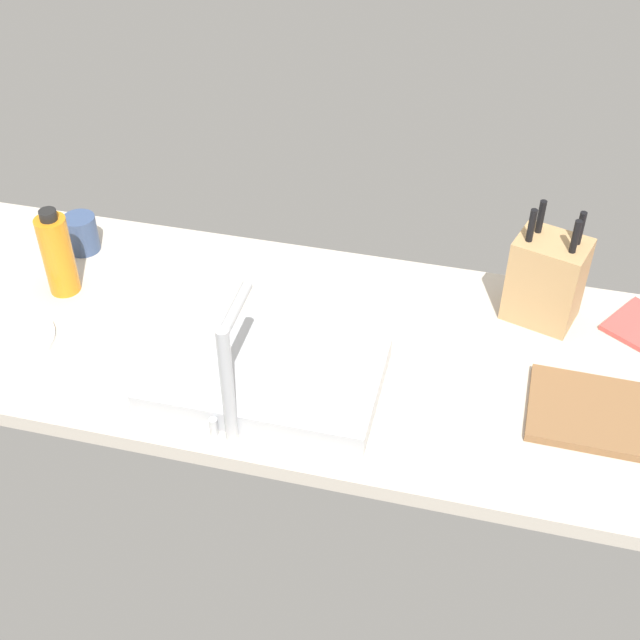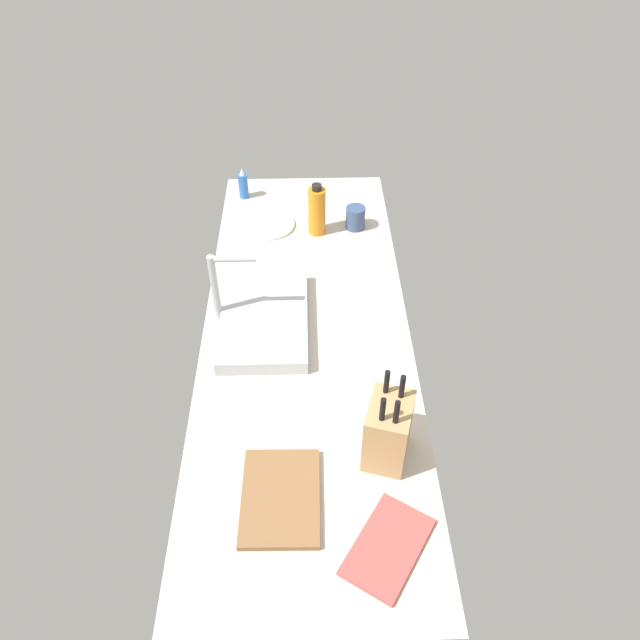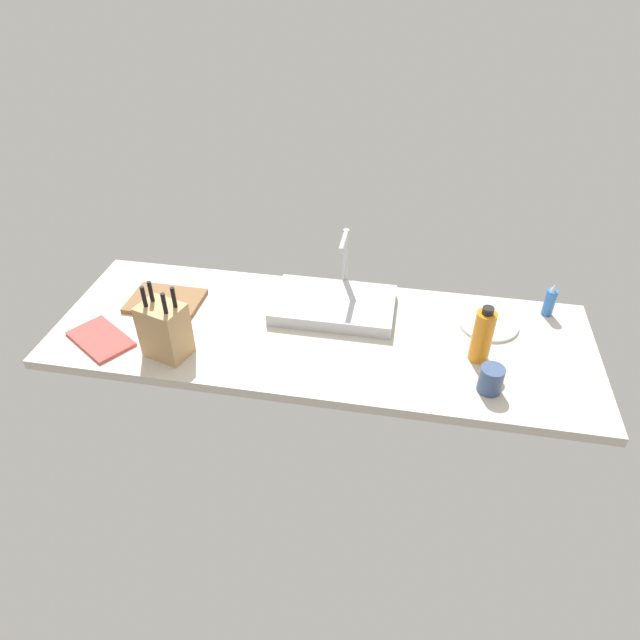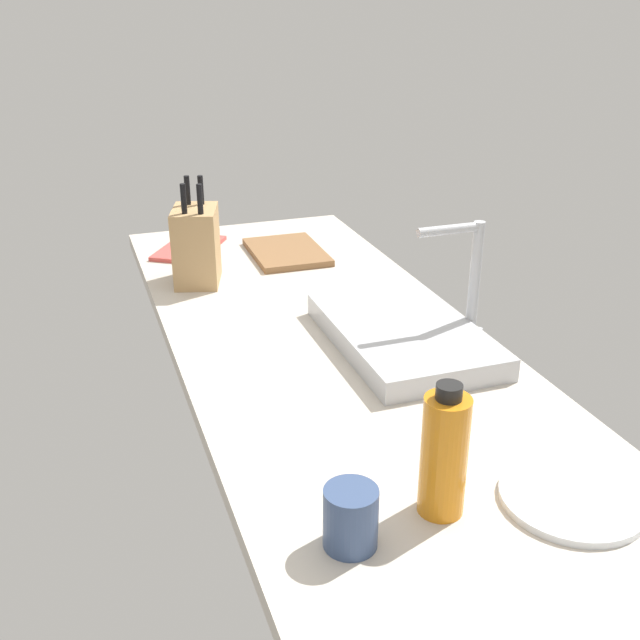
% 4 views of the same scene
% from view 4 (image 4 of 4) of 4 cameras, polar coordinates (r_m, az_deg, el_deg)
% --- Properties ---
extents(countertop_slab, '(1.93, 0.67, 0.04)m').
position_cam_4_polar(countertop_slab, '(1.61, 1.48, -2.78)').
color(countertop_slab, beige).
rests_on(countertop_slab, ground).
extents(sink_basin, '(0.45, 0.28, 0.05)m').
position_cam_4_polar(sink_basin, '(1.62, 6.34, -1.09)').
color(sink_basin, '#B7BABF').
rests_on(sink_basin, countertop_slab).
extents(faucet, '(0.06, 0.15, 0.27)m').
position_cam_4_polar(faucet, '(1.61, 11.17, 3.60)').
color(faucet, '#B7BABF').
rests_on(faucet, countertop_slab).
extents(knife_block, '(0.17, 0.15, 0.27)m').
position_cam_4_polar(knife_block, '(1.96, -9.35, 5.61)').
color(knife_block, tan).
rests_on(knife_block, countertop_slab).
extents(cutting_board, '(0.28, 0.20, 0.02)m').
position_cam_4_polar(cutting_board, '(2.16, -2.54, 5.17)').
color(cutting_board, brown).
rests_on(cutting_board, countertop_slab).
extents(water_bottle, '(0.07, 0.07, 0.21)m').
position_cam_4_polar(water_bottle, '(1.10, 9.38, -9.98)').
color(water_bottle, orange).
rests_on(water_bottle, countertop_slab).
extents(dinner_plate, '(0.22, 0.22, 0.01)m').
position_cam_4_polar(dinner_plate, '(1.22, 18.55, -12.61)').
color(dinner_plate, white).
rests_on(dinner_plate, countertop_slab).
extents(dish_towel, '(0.28, 0.25, 0.01)m').
position_cam_4_polar(dish_towel, '(2.24, -9.88, 5.39)').
color(dish_towel, '#CC4C47').
rests_on(dish_towel, countertop_slab).
extents(coffee_mug, '(0.08, 0.08, 0.09)m').
position_cam_4_polar(coffee_mug, '(1.06, 2.33, -14.74)').
color(coffee_mug, '#384C75').
rests_on(coffee_mug, countertop_slab).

